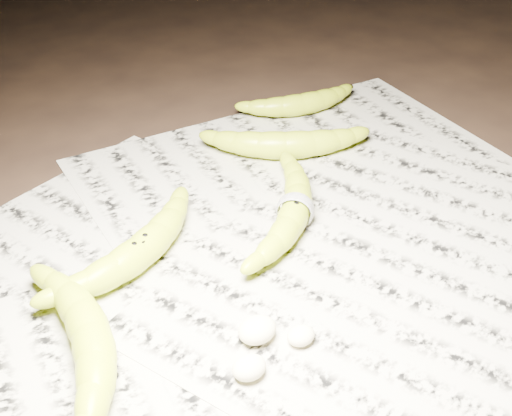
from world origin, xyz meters
TOP-DOWN VIEW (x-y plane):
  - ground at (0.00, 0.00)m, footprint 3.00×3.00m
  - newspaper_patch at (-0.03, 0.01)m, footprint 0.90×0.70m
  - banana_left_b at (-0.22, -0.00)m, footprint 0.12×0.22m
  - banana_center at (-0.12, 0.08)m, footprint 0.22×0.13m
  - banana_taped at (0.07, 0.04)m, footprint 0.20×0.18m
  - banana_upper_a at (0.16, 0.16)m, footprint 0.20×0.16m
  - banana_upper_b at (0.26, 0.25)m, footprint 0.17×0.10m
  - measuring_tape at (0.07, 0.04)m, footprint 0.03×0.04m
  - flesh_chunk_a at (-0.08, -0.09)m, footprint 0.04×0.03m
  - flesh_chunk_b at (-0.12, -0.12)m, footprint 0.03×0.03m
  - flesh_chunk_c at (-0.05, -0.11)m, footprint 0.03×0.02m

SIDE VIEW (x-z plane):
  - ground at x=0.00m, z-range 0.00..0.00m
  - newspaper_patch at x=-0.03m, z-range 0.00..0.01m
  - flesh_chunk_c at x=-0.05m, z-range 0.01..0.02m
  - flesh_chunk_b at x=-0.12m, z-range 0.01..0.03m
  - flesh_chunk_a at x=-0.08m, z-range 0.01..0.03m
  - banana_upper_b at x=0.26m, z-range 0.01..0.04m
  - banana_taped at x=0.07m, z-range 0.01..0.04m
  - measuring_tape at x=0.07m, z-range 0.00..0.05m
  - banana_upper_a at x=0.16m, z-range 0.01..0.05m
  - banana_center at x=-0.12m, z-range 0.01..0.05m
  - banana_left_b at x=-0.22m, z-range 0.01..0.05m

